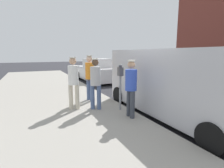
% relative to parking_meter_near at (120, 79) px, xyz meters
% --- Properties ---
extents(ground_plane, '(80.00, 80.00, 0.00)m').
position_rel_parking_meter_near_xyz_m(ground_plane, '(-1.35, 0.78, -1.18)').
color(ground_plane, '#2D2D33').
extents(sidewalk_slab, '(5.00, 32.00, 0.15)m').
position_rel_parking_meter_near_xyz_m(sidewalk_slab, '(2.15, 0.78, -1.11)').
color(sidewalk_slab, '#9E998E').
rests_on(sidewalk_slab, ground).
extents(parking_meter_near, '(0.14, 0.18, 1.52)m').
position_rel_parking_meter_near_xyz_m(parking_meter_near, '(0.00, 0.00, 0.00)').
color(parking_meter_near, gray).
rests_on(parking_meter_near, sidewalk_slab).
extents(pedestrian_in_orange, '(0.34, 0.35, 1.80)m').
position_rel_parking_meter_near_xyz_m(pedestrian_in_orange, '(0.54, -1.61, 0.01)').
color(pedestrian_in_orange, '#4C608C').
rests_on(pedestrian_in_orange, sidewalk_slab).
extents(pedestrian_in_gray, '(0.34, 0.34, 1.71)m').
position_rel_parking_meter_near_xyz_m(pedestrian_in_gray, '(0.72, -0.41, -0.05)').
color(pedestrian_in_gray, '#4C608C').
rests_on(pedestrian_in_gray, sidewalk_slab).
extents(pedestrian_in_blue, '(0.34, 0.36, 1.69)m').
position_rel_parking_meter_near_xyz_m(pedestrian_in_blue, '(0.04, 0.75, -0.06)').
color(pedestrian_in_blue, '#383D47').
rests_on(pedestrian_in_blue, sidewalk_slab).
extents(pedestrian_in_white, '(0.34, 0.34, 1.76)m').
position_rel_parking_meter_near_xyz_m(pedestrian_in_white, '(1.38, -0.72, -0.02)').
color(pedestrian_in_white, beige).
rests_on(pedestrian_in_white, sidewalk_slab).
extents(parked_van, '(2.14, 5.21, 2.15)m').
position_rel_parking_meter_near_xyz_m(parked_van, '(-1.50, 0.88, -0.03)').
color(parked_van, '#BCBCC1').
rests_on(parked_van, ground).
extents(parked_sedan_behind, '(2.01, 4.43, 1.65)m').
position_rel_parking_meter_near_xyz_m(parked_sedan_behind, '(-1.69, -6.98, -0.43)').
color(parked_sedan_behind, white).
rests_on(parked_sedan_behind, ground).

